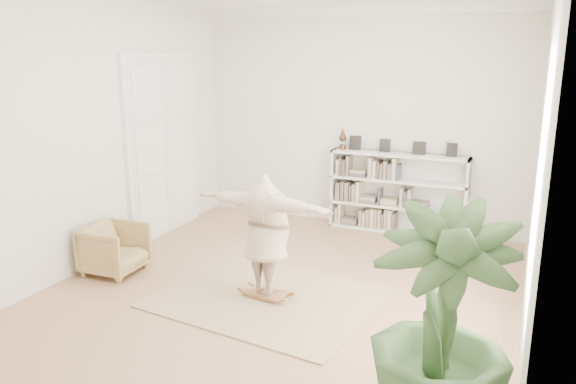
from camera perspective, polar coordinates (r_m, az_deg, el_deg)
The scene contains 9 objects.
floor at distance 7.15m, azimuth -0.27°, elevation -9.69°, with size 6.00×6.00×0.00m, color #9C7250.
room_shell at distance 9.32m, azimuth 7.39°, elevation 17.86°, with size 6.00×6.00×6.00m.
doors at distance 9.15m, azimuth -12.60°, elevation 4.45°, with size 0.09×1.78×2.92m.
bookshelf at distance 9.28m, azimuth 11.02°, elevation -0.17°, with size 2.20×0.35×1.64m.
armchair at distance 7.85m, azimuth -17.24°, elevation -5.52°, with size 0.71×0.73×0.66m, color tan.
rug at distance 6.86m, azimuth -2.13°, elevation -10.69°, with size 2.50×2.00×0.02m, color tan.
rocker_board at distance 6.84m, azimuth -2.13°, elevation -10.28°, with size 0.49×0.33×0.10m.
person at distance 6.55m, azimuth -2.20°, elevation -4.07°, with size 1.78×0.48×1.45m, color #BEA48E.
houseplant at distance 4.35m, azimuth 15.19°, elevation -13.28°, with size 1.04×1.04×1.85m, color #325229.
Camera 1 is at (2.64, -5.98, 2.90)m, focal length 35.00 mm.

